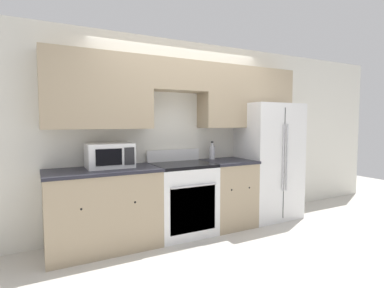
{
  "coord_description": "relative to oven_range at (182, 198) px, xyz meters",
  "views": [
    {
      "loc": [
        -1.84,
        -3.18,
        1.47
      ],
      "look_at": [
        0.0,
        0.31,
        1.18
      ],
      "focal_mm": 28.0,
      "sensor_mm": 36.0,
      "label": 1
    }
  ],
  "objects": [
    {
      "name": "ground_plane",
      "position": [
        0.14,
        -0.31,
        -0.47
      ],
      "size": [
        12.0,
        12.0,
        0.0
      ],
      "primitive_type": "plane",
      "color": "beige"
    },
    {
      "name": "wall_back",
      "position": [
        0.15,
        0.27,
        1.07
      ],
      "size": [
        8.0,
        0.39,
        2.6
      ],
      "color": "silver",
      "rests_on": "ground_plane"
    },
    {
      "name": "lower_cabinets_left",
      "position": [
        -1.02,
        0.0,
        -0.0
      ],
      "size": [
        1.28,
        0.64,
        0.93
      ],
      "color": "tan",
      "rests_on": "ground_plane"
    },
    {
      "name": "lower_cabinets_right",
      "position": [
        0.71,
        0.0,
        -0.0
      ],
      "size": [
        0.67,
        0.64,
        0.93
      ],
      "color": "tan",
      "rests_on": "ground_plane"
    },
    {
      "name": "oven_range",
      "position": [
        0.0,
        0.0,
        0.0
      ],
      "size": [
        0.78,
        0.65,
        1.09
      ],
      "color": "white",
      "rests_on": "ground_plane"
    },
    {
      "name": "refrigerator",
      "position": [
        1.48,
        0.03,
        0.4
      ],
      "size": [
        0.89,
        0.72,
        1.75
      ],
      "color": "white",
      "rests_on": "ground_plane"
    },
    {
      "name": "microwave",
      "position": [
        -0.91,
        0.09,
        0.61
      ],
      "size": [
        0.53,
        0.38,
        0.29
      ],
      "color": "white",
      "rests_on": "lower_cabinets_left"
    },
    {
      "name": "bottle",
      "position": [
        0.59,
        0.22,
        0.56
      ],
      "size": [
        0.08,
        0.08,
        0.26
      ],
      "color": "silver",
      "rests_on": "lower_cabinets_right"
    }
  ]
}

